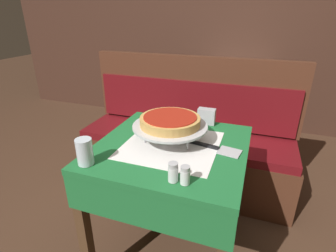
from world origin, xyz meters
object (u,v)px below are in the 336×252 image
Objects in this scene: booth_bench at (186,149)px; pizza_pan_stand at (170,127)px; water_glass_near at (85,152)px; dining_table_rear at (233,86)px; dining_table_front at (171,165)px; pizza_server at (213,147)px; salt_shaker at (173,172)px; napkin_holder at (206,116)px; condiment_caddy at (234,71)px; deep_dish_pizza at (170,121)px; pepper_shaker at (185,175)px.

booth_bench reaches higher than pizza_pan_stand.
dining_table_rear is at bearing 78.76° from water_glass_near.
dining_table_front is 0.44× the size of booth_bench.
pizza_server is 2.47× the size of water_glass_near.
dining_table_rear is at bearing 86.45° from dining_table_front.
salt_shaker is (-0.10, -0.31, 0.03)m from pizza_server.
condiment_caddy reaches higher than napkin_holder.
pizza_server is at bearing -64.84° from booth_bench.
napkin_holder is 0.56× the size of condiment_caddy.
napkin_holder reaches higher than pizza_pan_stand.
salt_shaker is 0.45× the size of condiment_caddy.
pizza_pan_stand is 1.59m from condiment_caddy.
napkin_holder reaches higher than dining_table_rear.
deep_dish_pizza is 0.35m from salt_shaker.
pizza_server is at bearing 33.10° from water_glass_near.
pepper_shaker is at bearing -88.66° from dining_table_rear.
booth_bench is at bearing -103.08° from dining_table_rear.
dining_table_front is 1.64m from condiment_caddy.
napkin_holder is at bearing 89.84° from salt_shaker.
dining_table_rear is at bearing 98.38° from condiment_caddy.
pepper_shaker is at bearing 0.80° from water_glass_near.
pizza_pan_stand is at bearing -114.35° from napkin_holder.
deep_dish_pizza is (-0.13, -1.65, 0.23)m from dining_table_rear.
water_glass_near reaches higher than pepper_shaker.
water_glass_near is (-0.17, -1.00, 0.48)m from booth_bench.
dining_table_front is at bearing -80.40° from booth_bench.
pizza_server is (0.10, -1.66, 0.12)m from dining_table_rear.
dining_table_front is 2.53× the size of pizza_server.
condiment_caddy reaches higher than dining_table_rear.
deep_dish_pizza reaches higher than pizza_server.
dining_table_front is at bearing 45.09° from water_glass_near.
condiment_caddy is (-0.04, 1.91, 0.01)m from pepper_shaker.
water_glass_near is 0.44m from pepper_shaker.
dining_table_rear is (0.10, 1.69, -0.00)m from dining_table_front.
condiment_caddy is (-0.09, 1.60, 0.04)m from pizza_server.
condiment_caddy is at bearing 91.10° from pepper_shaker.
booth_bench reaches higher than pepper_shaker.
condiment_caddy reaches higher than pepper_shaker.
pizza_server reaches higher than dining_table_front.
pizza_pan_stand is at bearing -94.36° from dining_table_rear.
pizza_pan_stand is 0.35m from salt_shaker.
dining_table_rear is at bearing 90.00° from napkin_holder.
pizza_pan_stand is at bearing 111.15° from salt_shaker.
condiment_caddy reaches higher than dining_table_front.
pepper_shaker is (0.17, -0.32, -0.04)m from pizza_pan_stand.
pepper_shaker is at bearing -61.84° from pizza_pan_stand.
dining_table_front is 1.00× the size of dining_table_rear.
napkin_holder reaches higher than pizza_server.
pizza_server is 0.30m from napkin_holder.
pizza_server is at bearing 80.85° from pepper_shaker.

